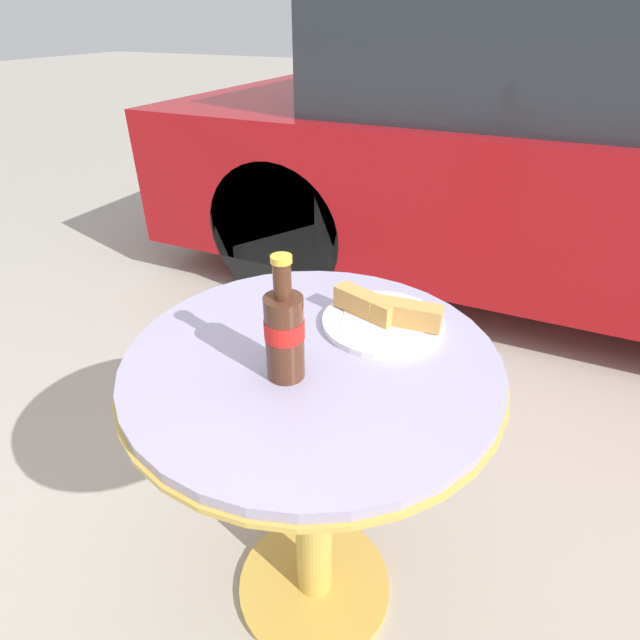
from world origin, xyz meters
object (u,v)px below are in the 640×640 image
object	(u,v)px
bistro_table	(313,431)
cola_bottle_left	(284,332)
parked_car	(571,151)
lunch_plate_near	(384,317)

from	to	relation	value
bistro_table	cola_bottle_left	xyz separation A→B (m)	(-0.01, -0.07, 0.27)
parked_car	bistro_table	bearing A→B (deg)	-100.04
bistro_table	cola_bottle_left	world-z (taller)	cola_bottle_left
bistro_table	lunch_plate_near	xyz separation A→B (m)	(0.08, 0.14, 0.20)
bistro_table	parked_car	size ratio (longest dim) A/B	0.18
cola_bottle_left	lunch_plate_near	world-z (taller)	cola_bottle_left
bistro_table	lunch_plate_near	bearing A→B (deg)	59.45
cola_bottle_left	lunch_plate_near	distance (m)	0.24
bistro_table	parked_car	bearing A→B (deg)	79.96
lunch_plate_near	parked_car	xyz separation A→B (m)	(0.29, 1.97, -0.08)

